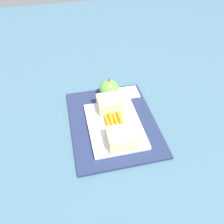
{
  "coord_description": "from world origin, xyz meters",
  "views": [
    {
      "loc": [
        -0.53,
        0.12,
        0.58
      ],
      "look_at": [
        0.01,
        0.0,
        0.04
      ],
      "focal_mm": 37.8,
      "sensor_mm": 36.0,
      "label": 1
    }
  ],
  "objects": [
    {
      "name": "food_tray",
      "position": [
        -0.03,
        0.0,
        0.02
      ],
      "size": [
        0.23,
        0.17,
        0.01
      ],
      "primitive_type": "cube",
      "color": "white",
      "rests_on": "lunchbag_mat"
    },
    {
      "name": "sandwich_half_right",
      "position": [
        0.05,
        0.0,
        0.04
      ],
      "size": [
        0.07,
        0.08,
        0.04
      ],
      "color": "#DBC189",
      "rests_on": "food_tray"
    },
    {
      "name": "apple",
      "position": [
        0.13,
        -0.02,
        0.05
      ],
      "size": [
        0.07,
        0.07,
        0.08
      ],
      "color": "#66B742",
      "rests_on": "lunchbag_mat"
    },
    {
      "name": "sandwich_half_left",
      "position": [
        -0.1,
        0.0,
        0.04
      ],
      "size": [
        0.07,
        0.08,
        0.04
      ],
      "color": "#DBC189",
      "rests_on": "food_tray"
    },
    {
      "name": "carrot_sticks_bundle",
      "position": [
        -0.02,
        0.0,
        0.03
      ],
      "size": [
        0.08,
        0.06,
        0.02
      ],
      "color": "orange",
      "rests_on": "food_tray"
    },
    {
      "name": "lunchbag_mat",
      "position": [
        0.0,
        0.0,
        0.01
      ],
      "size": [
        0.36,
        0.28,
        0.01
      ],
      "primitive_type": "cube",
      "color": "navy",
      "rests_on": "ground_plane"
    },
    {
      "name": "paper_napkin",
      "position": [
        0.14,
        -0.09,
        0.01
      ],
      "size": [
        0.07,
        0.07,
        0.0
      ],
      "primitive_type": "cube",
      "rotation": [
        0.0,
        0.0,
        -0.01
      ],
      "color": "white",
      "rests_on": "lunchbag_mat"
    },
    {
      "name": "ground_plane",
      "position": [
        0.0,
        0.0,
        0.0
      ],
      "size": [
        2.4,
        2.4,
        0.0
      ],
      "primitive_type": "plane",
      "color": "#42667A"
    }
  ]
}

